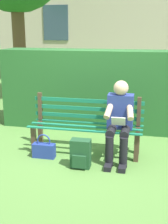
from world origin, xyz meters
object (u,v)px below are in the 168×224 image
object	(u,v)px
park_bench	(86,124)
person_seated	(119,119)
handbag	(44,150)
backpack	(81,154)

from	to	relation	value
park_bench	person_seated	world-z (taller)	person_seated
handbag	park_bench	bearing A→B (deg)	-146.57
person_seated	backpack	distance (m)	0.77
park_bench	handbag	distance (m)	0.77
backpack	park_bench	bearing A→B (deg)	-85.96
person_seated	backpack	size ratio (longest dim) A/B	2.85
person_seated	handbag	distance (m)	1.24
park_bench	person_seated	size ratio (longest dim) A/B	1.50
park_bench	person_seated	bearing A→B (deg)	161.66
backpack	handbag	xyz separation A→B (m)	(0.62, -0.21, -0.08)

